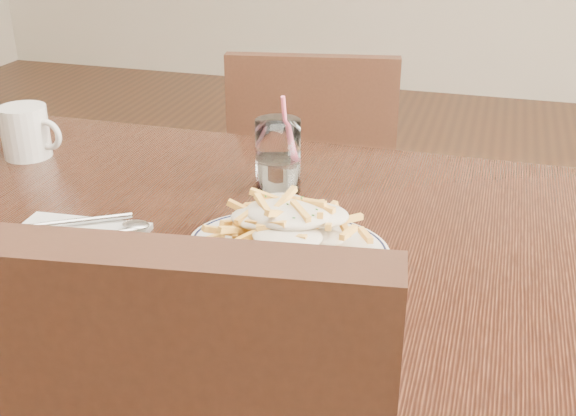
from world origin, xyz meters
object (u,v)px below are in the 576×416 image
(chair_far, at_px, (313,190))
(water_glass, at_px, (278,160))
(loaded_fries, at_px, (288,221))
(fries_plate, at_px, (288,249))
(coffee_mug, at_px, (26,132))
(table, at_px, (255,284))

(chair_far, bearing_deg, water_glass, -80.82)
(loaded_fries, bearing_deg, chair_far, 102.15)
(water_glass, bearing_deg, loaded_fries, -69.48)
(fries_plate, bearing_deg, coffee_mug, 157.89)
(coffee_mug, bearing_deg, loaded_fries, -22.11)
(loaded_fries, height_order, coffee_mug, coffee_mug)
(fries_plate, height_order, loaded_fries, loaded_fries)
(coffee_mug, bearing_deg, water_glass, -1.94)
(loaded_fries, bearing_deg, fries_plate, 0.00)
(water_glass, bearing_deg, chair_far, 99.18)
(table, xyz_separation_m, chair_far, (-0.11, 0.78, -0.19))
(water_glass, distance_m, coffee_mug, 0.47)
(chair_far, relative_size, coffee_mug, 7.20)
(table, bearing_deg, coffee_mug, 159.65)
(table, distance_m, coffee_mug, 0.53)
(table, height_order, fries_plate, fries_plate)
(loaded_fries, distance_m, water_glass, 0.22)
(chair_far, height_order, water_glass, water_glass)
(table, distance_m, loaded_fries, 0.15)
(fries_plate, relative_size, loaded_fries, 1.28)
(fries_plate, distance_m, coffee_mug, 0.59)
(table, relative_size, coffee_mug, 10.21)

